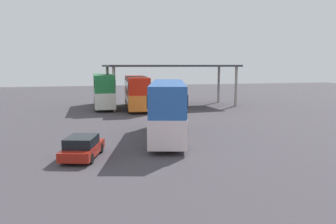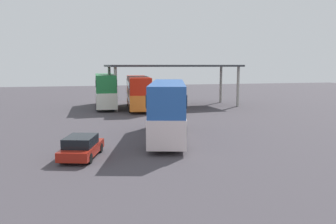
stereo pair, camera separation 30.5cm
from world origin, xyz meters
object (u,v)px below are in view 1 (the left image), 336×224
(parked_hatchback, at_px, (82,147))
(double_decker_near_canopy, at_px, (103,90))
(double_decker_main, at_px, (168,108))
(double_decker_mid_row, at_px, (136,91))

(parked_hatchback, relative_size, double_decker_near_canopy, 0.41)
(double_decker_main, xyz_separation_m, parked_hatchback, (-6.32, -4.12, -1.65))
(double_decker_main, distance_m, double_decker_mid_row, 17.46)
(double_decker_near_canopy, distance_m, double_decker_mid_row, 4.56)
(double_decker_main, distance_m, parked_hatchback, 7.72)
(double_decker_mid_row, bearing_deg, parked_hatchback, 167.66)
(double_decker_near_canopy, height_order, double_decker_mid_row, double_decker_near_canopy)
(parked_hatchback, xyz_separation_m, double_decker_mid_row, (6.60, 21.58, 1.57))
(parked_hatchback, xyz_separation_m, double_decker_near_canopy, (2.61, 23.79, 1.69))
(double_decker_near_canopy, bearing_deg, double_decker_mid_row, -118.08)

